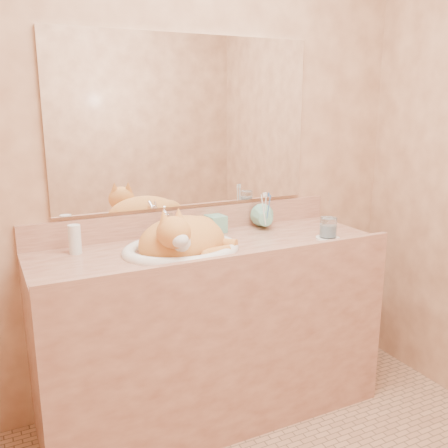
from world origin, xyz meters
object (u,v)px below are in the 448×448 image
toothbrush_cup (266,220)px  vanity_counter (211,331)px  sink_basin (181,233)px  soap_dispenser (221,215)px  cat (183,237)px  water_glass (328,228)px

toothbrush_cup → vanity_counter: bearing=-163.2°
sink_basin → soap_dispenser: 0.33m
vanity_counter → toothbrush_cup: 0.61m
cat → water_glass: size_ratio=4.37×
sink_basin → cat: 0.02m
vanity_counter → cat: 0.52m
cat → soap_dispenser: (0.28, 0.20, 0.03)m
soap_dispenser → cat: bearing=-149.6°
vanity_counter → water_glass: water_glass is taller
sink_basin → cat: (0.00, -0.02, -0.01)m
sink_basin → toothbrush_cup: 0.52m
vanity_counter → soap_dispenser: (0.13, 0.16, 0.52)m
vanity_counter → water_glass: bearing=-15.4°
vanity_counter → toothbrush_cup: toothbrush_cup is taller
soap_dispenser → water_glass: (0.42, -0.31, -0.04)m
toothbrush_cup → soap_dispenser: bearing=166.9°
soap_dispenser → vanity_counter: bearing=-133.8°
vanity_counter → soap_dispenser: size_ratio=8.41×
sink_basin → water_glass: 0.71m
vanity_counter → sink_basin: sink_basin is taller
cat → toothbrush_cup: (0.51, 0.14, -0.01)m
soap_dispenser → toothbrush_cup: soap_dispenser is taller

